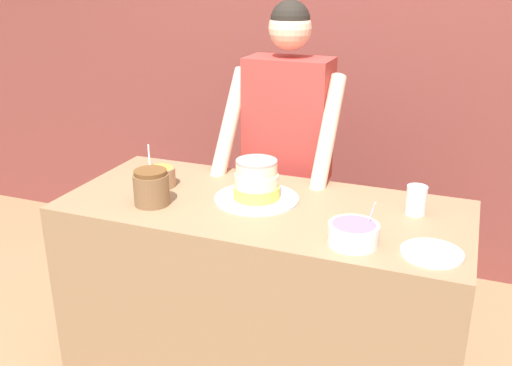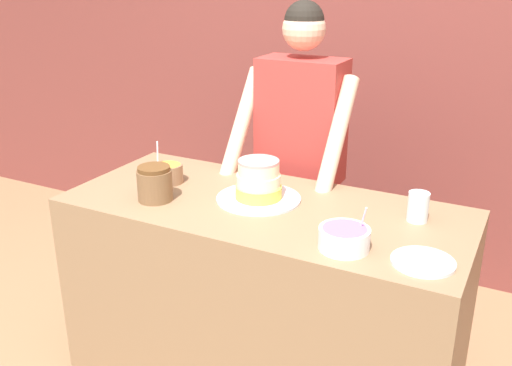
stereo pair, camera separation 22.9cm
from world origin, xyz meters
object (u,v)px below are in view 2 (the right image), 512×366
at_px(frosting_bowl_purple, 344,238).
at_px(person_baker, 300,142).
at_px(frosting_bowl_orange, 169,173).
at_px(stoneware_jar, 155,184).
at_px(drinking_glass, 418,207).
at_px(ceramic_plate, 423,262).
at_px(cake, 259,184).

bearing_deg(frosting_bowl_purple, person_baker, 122.70).
distance_m(frosting_bowl_orange, stoneware_jar, 0.21).
relative_size(drinking_glass, stoneware_jar, 0.78).
bearing_deg(person_baker, drinking_glass, -32.84).
relative_size(frosting_bowl_purple, drinking_glass, 1.55).
bearing_deg(stoneware_jar, frosting_bowl_purple, -4.05).
distance_m(drinking_glass, ceramic_plate, 0.35).
bearing_deg(stoneware_jar, drinking_glass, 15.97).
bearing_deg(person_baker, frosting_bowl_purple, -57.30).
xyz_separation_m(cake, drinking_glass, (0.64, 0.09, -0.01)).
relative_size(person_baker, stoneware_jar, 11.41).
height_order(frosting_bowl_purple, drinking_glass, frosting_bowl_purple).
height_order(person_baker, drinking_glass, person_baker).
bearing_deg(ceramic_plate, frosting_bowl_purple, -175.87).
height_order(person_baker, stoneware_jar, person_baker).
height_order(ceramic_plate, stoneware_jar, stoneware_jar).
distance_m(cake, drinking_glass, 0.65).
xyz_separation_m(drinking_glass, ceramic_plate, (0.10, -0.34, -0.05)).
height_order(frosting_bowl_purple, stoneware_jar, frosting_bowl_purple).
bearing_deg(person_baker, stoneware_jar, -114.92).
distance_m(cake, frosting_bowl_purple, 0.54).
relative_size(person_baker, ceramic_plate, 7.97).
height_order(frosting_bowl_purple, ceramic_plate, frosting_bowl_purple).
xyz_separation_m(frosting_bowl_purple, drinking_glass, (0.17, 0.35, 0.02)).
bearing_deg(stoneware_jar, cake, 27.46).
relative_size(ceramic_plate, stoneware_jar, 1.43).
xyz_separation_m(frosting_bowl_purple, ceramic_plate, (0.27, 0.02, -0.04)).
bearing_deg(frosting_bowl_orange, frosting_bowl_purple, -15.50).
height_order(person_baker, frosting_bowl_orange, person_baker).
xyz_separation_m(ceramic_plate, stoneware_jar, (-1.12, 0.04, 0.07)).
bearing_deg(frosting_bowl_orange, stoneware_jar, -69.94).
xyz_separation_m(person_baker, ceramic_plate, (0.78, -0.78, -0.10)).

